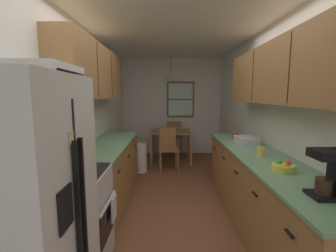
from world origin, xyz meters
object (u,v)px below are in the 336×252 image
refrigerator (21,223)px  mug_spare (233,136)px  dining_table (170,135)px  dish_rack (245,140)px  fruit_bowl (282,167)px  mug_by_coffeemaker (260,151)px  dining_chair_near (167,146)px  trash_bin (139,158)px  storage_canister (84,152)px  coffee_maker (331,173)px  microwave_over_range (48,84)px  stove_range (70,220)px  dining_chair_far (173,136)px

refrigerator → mug_spare: (1.93, 2.36, 0.09)m
mug_spare → dining_table: bearing=118.4°
mug_spare → dish_rack: size_ratio=0.37×
fruit_bowl → dish_rack: (0.06, 1.19, 0.01)m
dining_table → fruit_bowl: 3.57m
refrigerator → mug_spare: refrigerator is taller
mug_by_coffeemaker → mug_spare: (-0.01, 1.04, -0.01)m
dining_chair_near → mug_by_coffeemaker: bearing=-64.6°
trash_bin → storage_canister: size_ratio=3.27×
mug_by_coffeemaker → refrigerator: bearing=-145.7°
refrigerator → trash_bin: size_ratio=2.94×
mug_spare → coffee_maker: bearing=-88.5°
refrigerator → storage_canister: 1.16m
dining_chair_near → dish_rack: (1.13, -1.58, 0.45)m
microwave_over_range → storage_canister: bearing=76.5°
mug_by_coffeemaker → mug_spare: mug_by_coffeemaker is taller
mug_by_coffeemaker → fruit_bowl: 0.52m
fruit_bowl → dish_rack: size_ratio=0.61×
microwave_over_range → mug_by_coffeemaker: (2.08, 0.62, -0.74)m
storage_canister → mug_spare: size_ratio=1.44×
stove_range → mug_spare: bearing=40.2°
mug_spare → microwave_over_range: bearing=-141.3°
trash_bin → fruit_bowl: bearing=-57.2°
dish_rack → mug_by_coffeemaker: bearing=-94.8°
mug_spare → storage_canister: bearing=-148.4°
stove_range → dining_chair_near: size_ratio=1.22×
stove_range → dining_chair_far: stove_range is taller
stove_range → microwave_over_range: 1.23m
dining_chair_near → mug_spare: 1.68m
dining_chair_near → microwave_over_range: bearing=-109.2°
dining_table → dining_chair_far: dining_chair_far is taller
dining_chair_far → storage_canister: size_ratio=5.02×
refrigerator → coffee_maker: 2.01m
storage_canister → fruit_bowl: (1.97, -0.35, -0.05)m
trash_bin → storage_canister: storage_canister is taller
microwave_over_range → dining_chair_far: (1.17, 4.15, -1.19)m
stove_range → fruit_bowl: bearing=2.9°
dining_chair_near → fruit_bowl: size_ratio=4.37×
dining_table → mug_spare: (1.00, -1.86, 0.32)m
refrigerator → dining_table: 4.32m
dining_chair_far → trash_bin: dining_chair_far is taller
dining_chair_near → coffee_maker: coffee_maker is taller
fruit_bowl → refrigerator: bearing=-157.5°
microwave_over_range → dining_table: microwave_over_range is taller
microwave_over_range → mug_spare: 2.75m
mug_spare → trash_bin: bearing=148.3°
storage_canister → stove_range: bearing=-89.3°
coffee_maker → dish_rack: size_ratio=0.98×
dining_chair_far → fruit_bowl: bearing=-77.4°
storage_canister → dish_rack: storage_canister is taller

